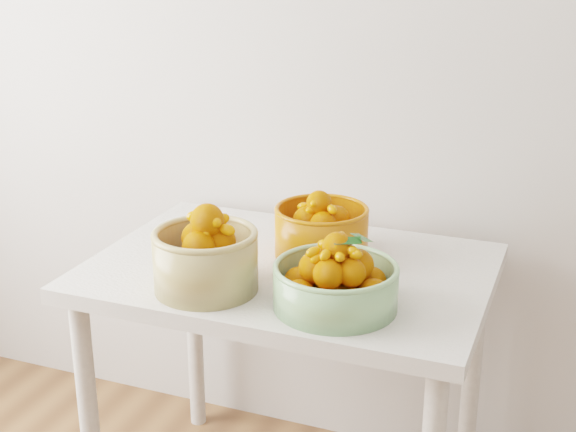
% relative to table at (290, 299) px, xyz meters
% --- Properties ---
extents(table, '(1.00, 0.70, 0.75)m').
position_rel_table_xyz_m(table, '(0.00, 0.00, 0.00)').
color(table, silver).
rests_on(table, ground).
extents(bowl_cream, '(0.30, 0.30, 0.21)m').
position_rel_table_xyz_m(bowl_cream, '(-0.13, -0.21, 0.18)').
color(bowl_cream, tan).
rests_on(bowl_cream, table).
extents(bowl_green, '(0.32, 0.32, 0.18)m').
position_rel_table_xyz_m(bowl_green, '(0.18, -0.19, 0.16)').
color(bowl_green, '#89B97F').
rests_on(bowl_green, table).
extents(bowl_orange, '(0.27, 0.27, 0.18)m').
position_rel_table_xyz_m(bowl_orange, '(0.05, 0.09, 0.17)').
color(bowl_orange, '#C1530C').
rests_on(bowl_orange, table).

